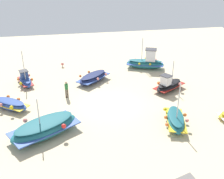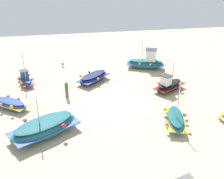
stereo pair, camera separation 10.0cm
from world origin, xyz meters
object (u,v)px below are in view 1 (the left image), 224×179
at_px(fishing_boat_5, 10,104).
at_px(person_walking, 66,88).
at_px(fishing_boat_6, 93,78).
at_px(fishing_boat_3, 146,62).
at_px(fishing_boat_7, 176,120).
at_px(mooring_buoy_0, 62,64).
at_px(fishing_boat_1, 45,128).
at_px(fishing_boat_4, 169,85).
at_px(fishing_boat_0, 25,80).

height_order(fishing_boat_5, person_walking, person_walking).
relative_size(fishing_boat_6, person_walking, 2.38).
height_order(fishing_boat_3, fishing_boat_7, fishing_boat_7).
bearing_deg(fishing_boat_7, mooring_buoy_0, 46.16).
height_order(fishing_boat_1, fishing_boat_6, fishing_boat_1).
bearing_deg(fishing_boat_1, fishing_boat_7, -33.16).
distance_m(fishing_boat_5, fishing_boat_7, 14.05).
height_order(fishing_boat_6, fishing_boat_7, fishing_boat_7).
bearing_deg(fishing_boat_4, fishing_boat_3, -116.92).
relative_size(fishing_boat_1, fishing_boat_7, 1.43).
height_order(fishing_boat_3, fishing_boat_5, fishing_boat_3).
bearing_deg(fishing_boat_0, fishing_boat_7, -148.47).
height_order(fishing_boat_4, person_walking, fishing_boat_4).
distance_m(fishing_boat_0, fishing_boat_5, 5.03).
height_order(fishing_boat_1, fishing_boat_7, fishing_boat_7).
distance_m(fishing_boat_4, fishing_boat_6, 7.82).
relative_size(fishing_boat_1, fishing_boat_5, 1.58).
relative_size(fishing_boat_4, person_walking, 2.23).
bearing_deg(fishing_boat_7, fishing_boat_3, 9.90).
bearing_deg(mooring_buoy_0, fishing_boat_7, 120.65).
distance_m(fishing_boat_1, fishing_boat_3, 16.15).
xyz_separation_m(fishing_boat_7, person_walking, (8.21, -6.24, 0.46)).
relative_size(fishing_boat_3, mooring_buoy_0, 8.39).
bearing_deg(fishing_boat_0, person_walking, -151.68).
xyz_separation_m(fishing_boat_4, fishing_boat_5, (14.85, 1.01, -0.10)).
height_order(fishing_boat_1, mooring_buoy_0, fishing_boat_1).
distance_m(person_walking, mooring_buoy_0, 8.07).
distance_m(fishing_boat_3, person_walking, 11.06).
distance_m(fishing_boat_4, mooring_buoy_0, 13.13).
height_order(fishing_boat_3, mooring_buoy_0, fishing_boat_3).
bearing_deg(fishing_boat_3, mooring_buoy_0, -173.13).
distance_m(fishing_boat_5, mooring_buoy_0, 10.38).
bearing_deg(person_walking, fishing_boat_7, 68.15).
bearing_deg(person_walking, fishing_boat_0, -116.78).
distance_m(fishing_boat_3, fishing_boat_6, 7.09).
bearing_deg(fishing_boat_1, person_walking, 42.12).
bearing_deg(fishing_boat_5, fishing_boat_6, 65.60).
xyz_separation_m(fishing_boat_4, fishing_boat_6, (7.08, -3.33, -0.06)).
xyz_separation_m(fishing_boat_0, person_walking, (-4.12, 3.73, 0.45)).
height_order(fishing_boat_1, fishing_boat_5, fishing_boat_1).
distance_m(fishing_boat_0, mooring_buoy_0, 5.80).
xyz_separation_m(fishing_boat_0, fishing_boat_3, (-13.52, -2.10, 0.25)).
bearing_deg(fishing_boat_0, fishing_boat_3, -100.66).
relative_size(fishing_boat_6, fishing_boat_7, 1.01).
xyz_separation_m(fishing_boat_6, fishing_boat_7, (-5.35, 9.35, 0.01)).
bearing_deg(person_walking, fishing_boat_3, 137.22).
bearing_deg(fishing_boat_5, fishing_boat_7, 15.52).
bearing_deg(fishing_boat_5, fishing_boat_3, 62.69).
height_order(fishing_boat_3, person_walking, fishing_boat_3).
bearing_deg(fishing_boat_6, fishing_boat_4, 111.31).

